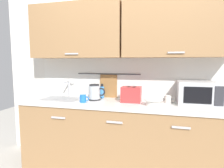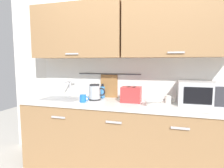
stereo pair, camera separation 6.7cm
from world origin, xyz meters
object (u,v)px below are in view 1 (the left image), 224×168
object	(u,v)px
mixing_bowl	(154,102)
toaster	(131,94)
electric_kettle	(95,92)
mug_by_kettle	(168,99)
dish_soap_bottle	(102,92)
microwave	(198,93)
mug_near_sink	(83,99)

from	to	relation	value
mixing_bowl	toaster	xyz separation A→B (m)	(-0.28, 0.14, 0.05)
electric_kettle	mug_by_kettle	xyz separation A→B (m)	(0.93, 0.05, -0.05)
electric_kettle	dish_soap_bottle	bearing A→B (deg)	74.97
electric_kettle	mug_by_kettle	bearing A→B (deg)	2.84
dish_soap_bottle	toaster	world-z (taller)	dish_soap_bottle
microwave	toaster	distance (m)	0.78
microwave	dish_soap_bottle	distance (m)	1.22
microwave	toaster	bearing A→B (deg)	-175.11
mixing_bowl	mug_by_kettle	distance (m)	0.25
toaster	electric_kettle	bearing A→B (deg)	179.49
toaster	mug_by_kettle	distance (m)	0.45
mug_near_sink	mug_by_kettle	world-z (taller)	same
dish_soap_bottle	toaster	xyz separation A→B (m)	(0.44, -0.18, 0.01)
dish_soap_bottle	mixing_bowl	xyz separation A→B (m)	(0.71, -0.31, -0.04)
microwave	dish_soap_bottle	world-z (taller)	microwave
electric_kettle	microwave	bearing A→B (deg)	2.83
mug_by_kettle	mug_near_sink	bearing A→B (deg)	-167.69
mixing_bowl	electric_kettle	bearing A→B (deg)	169.57
microwave	mug_near_sink	xyz separation A→B (m)	(-1.35, -0.24, -0.09)
mixing_bowl	mug_by_kettle	size ratio (longest dim) A/B	1.78
microwave	electric_kettle	bearing A→B (deg)	-177.17
mug_near_sink	toaster	world-z (taller)	toaster
electric_kettle	dish_soap_bottle	world-z (taller)	electric_kettle
microwave	mixing_bowl	xyz separation A→B (m)	(-0.50, -0.20, -0.09)
electric_kettle	mug_by_kettle	distance (m)	0.93
microwave	mug_near_sink	size ratio (longest dim) A/B	3.83
electric_kettle	mixing_bowl	world-z (taller)	electric_kettle
dish_soap_bottle	mug_by_kettle	size ratio (longest dim) A/B	1.63
mug_near_sink	mixing_bowl	world-z (taller)	mug_near_sink
mug_near_sink	mug_by_kettle	bearing A→B (deg)	12.31
mug_by_kettle	electric_kettle	bearing A→B (deg)	-177.16
mug_by_kettle	mixing_bowl	bearing A→B (deg)	-132.11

